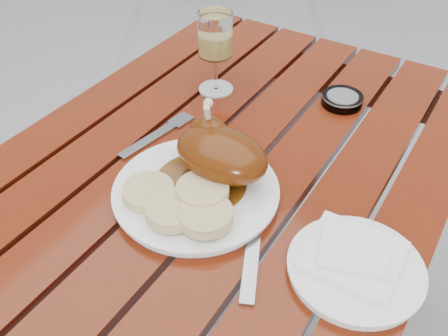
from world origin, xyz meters
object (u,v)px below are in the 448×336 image
Objects in this scene: dinner_plate at (196,192)px; ashtray at (342,100)px; table at (219,287)px; side_plate at (355,269)px; wine_glass at (216,53)px.

ashtray reaches higher than dinner_plate.
table is 5.86× the size of side_plate.
table is 0.54m from wine_glass.
ashtray is (0.11, 0.41, 0.00)m from dinner_plate.
dinner_plate is 1.42× the size of side_plate.
ashtray is (-0.19, 0.42, 0.00)m from side_plate.
table is at bearing 162.03° from side_plate.
wine_glass is 0.29m from ashtray.
side_plate is (0.30, -0.01, -0.00)m from dinner_plate.
side_plate is 0.46m from ashtray.
table is 6.52× the size of wine_glass.
dinner_plate is at bearing -62.97° from wine_glass.
ashtray is (0.12, 0.32, 0.39)m from table.
dinner_plate is at bearing 177.74° from side_plate.
wine_glass reaches higher than table.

